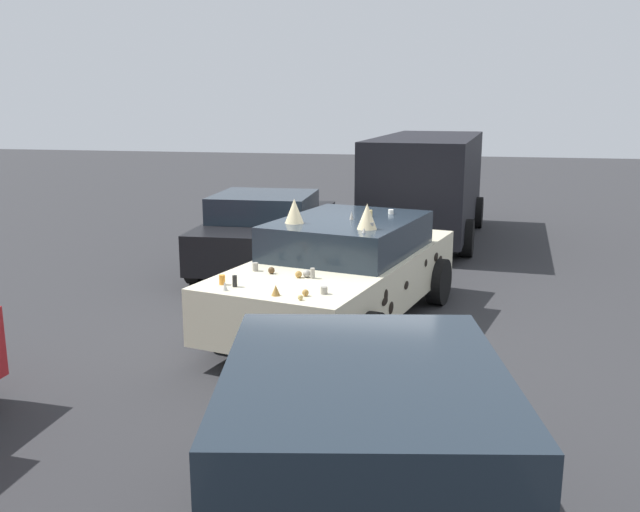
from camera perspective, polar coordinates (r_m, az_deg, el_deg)
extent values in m
plane|color=#2D2D30|center=(9.13, 1.85, -5.61)|extent=(60.00, 60.00, 0.00)
cube|color=beige|center=(8.96, 1.88, -1.91)|extent=(4.81, 2.75, 0.65)
cube|color=#1E2833|center=(9.02, 2.41, 1.74)|extent=(2.54, 2.10, 0.45)
cylinder|color=black|center=(7.46, 4.08, -7.14)|extent=(0.70, 0.37, 0.67)
cylinder|color=black|center=(8.25, -7.88, -5.28)|extent=(0.70, 0.37, 0.67)
cylinder|color=black|center=(10.03, 9.85, -2.12)|extent=(0.70, 0.37, 0.67)
cylinder|color=black|center=(10.62, 0.32, -1.09)|extent=(0.70, 0.37, 0.67)
ellipsoid|color=black|center=(10.07, 9.99, -0.33)|extent=(0.19, 0.06, 0.12)
ellipsoid|color=black|center=(8.11, 5.96, -4.32)|extent=(0.15, 0.05, 0.15)
ellipsoid|color=black|center=(8.31, -7.16, -3.02)|extent=(0.19, 0.06, 0.09)
ellipsoid|color=black|center=(9.83, 9.66, -0.08)|extent=(0.19, 0.06, 0.13)
ellipsoid|color=black|center=(9.35, 8.83, -0.58)|extent=(0.11, 0.04, 0.11)
ellipsoid|color=black|center=(10.06, -0.82, 0.73)|extent=(0.13, 0.05, 0.16)
ellipsoid|color=black|center=(8.59, 7.22, -2.44)|extent=(0.16, 0.06, 0.11)
ellipsoid|color=black|center=(7.87, 5.43, -3.78)|extent=(0.20, 0.06, 0.10)
ellipsoid|color=black|center=(7.88, 5.53, -3.28)|extent=(0.12, 0.05, 0.15)
ellipsoid|color=black|center=(7.87, -9.26, -3.79)|extent=(0.18, 0.06, 0.12)
ellipsoid|color=black|center=(8.45, -6.69, -3.86)|extent=(0.13, 0.05, 0.13)
cone|color=#A87A38|center=(7.01, -3.71, -2.86)|extent=(0.13, 0.13, 0.11)
cylinder|color=orange|center=(7.49, -8.16, -1.97)|extent=(0.09, 0.09, 0.11)
sphere|color=tan|center=(6.84, -1.65, -3.47)|extent=(0.06, 0.06, 0.06)
sphere|color=#A87A38|center=(7.71, -1.80, -1.54)|extent=(0.08, 0.08, 0.08)
cone|color=silver|center=(7.24, -7.93, -2.49)|extent=(0.08, 0.08, 0.10)
sphere|color=#51381E|center=(7.91, -4.08, -1.20)|extent=(0.08, 0.08, 0.08)
cylinder|color=gray|center=(7.68, -0.62, -1.44)|extent=(0.07, 0.07, 0.12)
cylinder|color=gray|center=(8.05, -5.41, -0.90)|extent=(0.09, 0.09, 0.10)
cylinder|color=black|center=(7.38, -7.12, -2.09)|extent=(0.07, 0.07, 0.12)
sphere|color=gray|center=(7.72, -1.12, -1.48)|extent=(0.09, 0.09, 0.09)
sphere|color=#A87A38|center=(6.98, -1.23, -3.08)|extent=(0.07, 0.07, 0.07)
cylinder|color=gray|center=(7.06, 0.34, -2.87)|extent=(0.08, 0.08, 0.08)
cylinder|color=silver|center=(9.39, 5.93, 3.69)|extent=(0.10, 0.10, 0.06)
cone|color=gray|center=(8.00, 3.69, 2.16)|extent=(0.05, 0.05, 0.06)
cylinder|color=tan|center=(9.13, 4.23, 3.56)|extent=(0.05, 0.05, 0.09)
cone|color=gray|center=(8.90, 2.64, 3.42)|extent=(0.07, 0.07, 0.11)
cylinder|color=gray|center=(8.18, 4.29, 2.50)|extent=(0.08, 0.08, 0.09)
cone|color=beige|center=(8.21, 3.95, 3.32)|extent=(0.24, 0.24, 0.31)
cone|color=beige|center=(8.61, -2.16, 3.77)|extent=(0.24, 0.24, 0.31)
cube|color=black|center=(14.78, 8.94, 6.22)|extent=(5.49, 2.30, 1.87)
cube|color=#1E2833|center=(12.89, 7.92, 7.00)|extent=(0.24, 1.69, 0.67)
cylinder|color=black|center=(13.23, 12.14, 1.48)|extent=(0.74, 0.29, 0.72)
cylinder|color=black|center=(13.50, 3.79, 1.96)|extent=(0.74, 0.29, 0.72)
cylinder|color=black|center=(16.40, 12.97, 3.57)|extent=(0.74, 0.29, 0.72)
cylinder|color=black|center=(16.62, 6.18, 3.93)|extent=(0.74, 0.29, 0.72)
cube|color=black|center=(12.03, -4.29, 1.83)|extent=(4.10, 1.93, 0.64)
cube|color=#1E2833|center=(11.66, -4.68, 4.14)|extent=(1.69, 1.68, 0.43)
cylinder|color=black|center=(13.50, -6.73, 1.81)|extent=(0.69, 0.25, 0.68)
cylinder|color=black|center=(13.11, 0.86, 1.58)|extent=(0.69, 0.25, 0.68)
cylinder|color=black|center=(11.17, -10.29, -0.58)|extent=(0.69, 0.25, 0.68)
cylinder|color=black|center=(10.71, -1.18, -0.96)|extent=(0.69, 0.25, 0.68)
cube|color=#1E2833|center=(3.93, 3.69, -12.67)|extent=(2.18, 1.90, 0.51)
cylinder|color=black|center=(5.33, 12.77, -16.24)|extent=(0.66, 0.34, 0.63)
cylinder|color=black|center=(5.26, -6.92, -16.38)|extent=(0.66, 0.34, 0.63)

